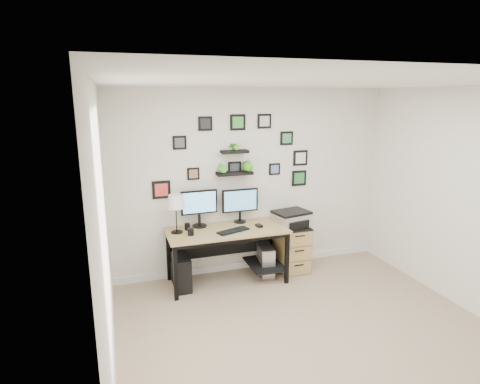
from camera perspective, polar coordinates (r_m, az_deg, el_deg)
name	(u,v)px	position (r m, az deg, el deg)	size (l,w,h in m)	color
room	(252,263)	(6.08, 1.78, -10.10)	(4.00, 4.00, 4.00)	tan
desk	(229,237)	(5.45, -1.61, -6.43)	(1.60, 0.70, 0.75)	tan
monitor_left	(199,206)	(5.41, -5.82, -1.94)	(0.50, 0.20, 0.51)	black
monitor_right	(240,203)	(5.58, 0.01, -1.53)	(0.52, 0.17, 0.48)	black
keyboard	(233,231)	(5.28, -0.97, -5.54)	(0.44, 0.14, 0.02)	black
mouse	(259,226)	(5.47, 2.72, -4.80)	(0.07, 0.11, 0.03)	black
table_lamp	(176,202)	(5.19, -9.13, -1.46)	(0.25, 0.25, 0.51)	black
mug	(191,232)	(5.18, -7.01, -5.63)	(0.08, 0.08, 0.09)	black
pen_cup	(187,227)	(5.38, -7.51, -4.90)	(0.07, 0.07, 0.09)	black
pc_tower_black	(181,272)	(5.44, -8.33, -11.18)	(0.20, 0.45, 0.45)	black
pc_tower_grey	(266,260)	(5.80, 3.67, -9.62)	(0.25, 0.45, 0.42)	gray
file_cabinet	(291,248)	(5.93, 7.30, -7.85)	(0.43, 0.53, 0.67)	tan
printer	(291,219)	(5.77, 7.31, -3.78)	(0.54, 0.46, 0.22)	silver
wall_decor	(238,158)	(5.50, -0.34, 4.85)	(2.26, 0.18, 1.09)	black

